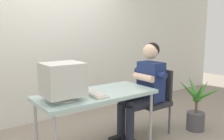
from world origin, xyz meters
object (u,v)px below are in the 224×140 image
at_px(keyboard, 93,93).
at_px(desk, 96,97).
at_px(crt_monitor, 63,80).
at_px(office_chair, 155,97).
at_px(person_seated, 144,86).
at_px(potted_plant, 197,108).

bearing_deg(keyboard, desk, 26.41).
bearing_deg(crt_monitor, office_chair, 0.77).
xyz_separation_m(keyboard, person_seated, (0.83, 0.01, -0.03)).
height_order(office_chair, potted_plant, office_chair).
distance_m(keyboard, person_seated, 0.83).
bearing_deg(person_seated, potted_plant, -22.69).
height_order(keyboard, person_seated, person_seated).
bearing_deg(keyboard, potted_plant, -10.90).
distance_m(crt_monitor, keyboard, 0.41).
xyz_separation_m(office_chair, potted_plant, (0.55, -0.32, -0.18)).
height_order(keyboard, potted_plant, potted_plant).
relative_size(keyboard, person_seated, 0.37).
xyz_separation_m(keyboard, office_chair, (1.03, 0.01, -0.23)).
height_order(desk, person_seated, person_seated).
relative_size(desk, crt_monitor, 3.38).
xyz_separation_m(desk, keyboard, (-0.07, -0.04, 0.07)).
height_order(office_chair, person_seated, person_seated).
bearing_deg(office_chair, potted_plant, -29.87).
bearing_deg(potted_plant, crt_monitor, 171.32).
bearing_deg(crt_monitor, person_seated, 0.90).
bearing_deg(desk, office_chair, -1.54).
bearing_deg(crt_monitor, potted_plant, -8.68).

